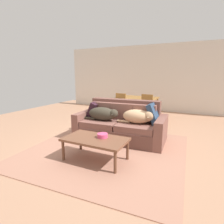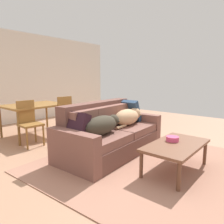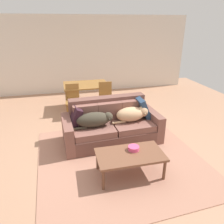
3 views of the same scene
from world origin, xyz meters
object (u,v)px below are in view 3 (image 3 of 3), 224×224
object	(u,v)px
dining_chair_near_left	(73,99)
dining_chair_near_right	(106,97)
dog_on_right_cushion	(133,114)
throw_pillow_by_left_arm	(75,116)
dining_table	(86,86)
throw_pillow_by_right_arm	(142,107)
couch	(111,125)
dog_on_left_cushion	(95,119)
coffee_table	(130,156)
bowl_on_coffee_table	(134,148)

from	to	relation	value
dining_chair_near_left	dining_chair_near_right	world-z (taller)	dining_chair_near_right
dog_on_right_cushion	throw_pillow_by_left_arm	bearing A→B (deg)	172.14
dog_on_right_cushion	dining_table	xyz separation A→B (m)	(-0.75, 2.15, 0.07)
dining_table	dining_chair_near_left	xyz separation A→B (m)	(-0.43, -0.54, -0.18)
throw_pillow_by_right_arm	dining_table	bearing A→B (deg)	117.94
dog_on_right_cushion	dining_table	bearing A→B (deg)	105.96
couch	dining_chair_near_left	size ratio (longest dim) A/B	2.34
couch	dog_on_left_cushion	size ratio (longest dim) A/B	2.43
couch	throw_pillow_by_left_arm	size ratio (longest dim) A/B	5.26
dog_on_right_cushion	coffee_table	size ratio (longest dim) A/B	0.73
bowl_on_coffee_table	dining_chair_near_left	distance (m)	2.80
bowl_on_coffee_table	dining_chair_near_right	bearing A→B (deg)	88.90
dog_on_right_cushion	dining_table	distance (m)	2.27
dining_chair_near_right	dog_on_left_cushion	bearing A→B (deg)	-101.88
dog_on_left_cushion	bowl_on_coffee_table	bearing A→B (deg)	-65.63
throw_pillow_by_left_arm	throw_pillow_by_right_arm	bearing A→B (deg)	3.24
bowl_on_coffee_table	dining_table	distance (m)	3.24
dog_on_right_cushion	bowl_on_coffee_table	xyz separation A→B (m)	(-0.33, -1.06, -0.16)
dog_on_right_cushion	coffee_table	distance (m)	1.26
throw_pillow_by_right_arm	dining_chair_near_right	xyz separation A→B (m)	(-0.57, 1.34, -0.15)
bowl_on_coffee_table	dining_chair_near_right	distance (m)	2.58
throw_pillow_by_right_arm	dining_chair_near_left	distance (m)	2.05
dog_on_right_cushion	dining_chair_near_left	bearing A→B (deg)	122.98
throw_pillow_by_right_arm	dining_chair_near_left	world-z (taller)	same
dining_table	dining_chair_near_right	world-z (taller)	dining_chair_near_right
dog_on_left_cushion	throw_pillow_by_left_arm	size ratio (longest dim) A/B	2.16
coffee_table	bowl_on_coffee_table	xyz separation A→B (m)	(0.09, 0.10, 0.08)
dog_on_left_cushion	dining_chair_near_left	world-z (taller)	dining_chair_near_left
throw_pillow_by_right_arm	dining_table	xyz separation A→B (m)	(-1.04, 1.96, 0.01)
throw_pillow_by_right_arm	bowl_on_coffee_table	xyz separation A→B (m)	(-0.62, -1.24, -0.22)
throw_pillow_by_left_arm	throw_pillow_by_right_arm	size ratio (longest dim) A/B	0.85
dining_chair_near_left	dog_on_right_cushion	bearing A→B (deg)	-50.89
dog_on_left_cushion	dining_chair_near_left	size ratio (longest dim) A/B	0.96
couch	dining_chair_near_right	world-z (taller)	dining_chair_near_right
coffee_table	throw_pillow_by_left_arm	bearing A→B (deg)	122.47
coffee_table	bowl_on_coffee_table	bearing A→B (deg)	47.05
coffee_table	dining_chair_near_right	world-z (taller)	dining_chair_near_right
bowl_on_coffee_table	dining_table	world-z (taller)	dining_table
dog_on_left_cushion	couch	bearing A→B (deg)	23.25
throw_pillow_by_left_arm	couch	bearing A→B (deg)	-0.58
dog_on_left_cushion	dining_chair_near_right	distance (m)	1.71
dog_on_left_cushion	dining_chair_near_right	world-z (taller)	dining_chair_near_right
throw_pillow_by_left_arm	coffee_table	xyz separation A→B (m)	(0.80, -1.26, -0.26)
dog_on_right_cushion	dining_chair_near_left	world-z (taller)	dining_chair_near_left
dining_chair_near_left	bowl_on_coffee_table	bearing A→B (deg)	-69.44
throw_pillow_by_right_arm	dining_chair_near_left	xyz separation A→B (m)	(-1.47, 1.42, -0.17)
bowl_on_coffee_table	dining_chair_near_left	bearing A→B (deg)	107.66
coffee_table	bowl_on_coffee_table	distance (m)	0.16
dog_on_left_cushion	coffee_table	bearing A→B (deg)	-72.04
coffee_table	dining_table	xyz separation A→B (m)	(-0.33, 3.30, 0.31)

